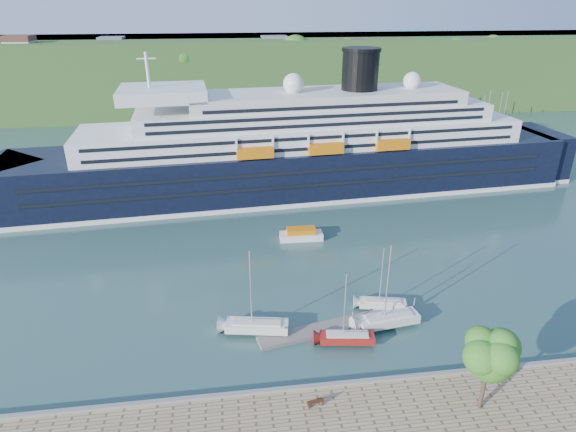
# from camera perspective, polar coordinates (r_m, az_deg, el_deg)

# --- Properties ---
(ground) EXTENTS (400.00, 400.00, 0.00)m
(ground) POSITION_cam_1_polar(r_m,az_deg,el_deg) (51.91, 4.90, -20.06)
(ground) COLOR #294948
(ground) RESTS_ON ground
(far_hillside) EXTENTS (400.00, 50.00, 24.00)m
(far_hillside) POSITION_cam_1_polar(r_m,az_deg,el_deg) (182.89, -4.99, 16.62)
(far_hillside) COLOR #335020
(far_hillside) RESTS_ON ground
(quay_coping) EXTENTS (220.00, 0.50, 0.30)m
(quay_coping) POSITION_cam_1_polar(r_m,az_deg,el_deg) (50.97, 4.99, -19.29)
(quay_coping) COLOR slate
(quay_coping) RESTS_ON promenade
(cruise_ship) EXTENTS (125.77, 27.22, 28.02)m
(cruise_ship) POSITION_cam_1_polar(r_m,az_deg,el_deg) (95.37, 0.63, 10.84)
(cruise_ship) COLOR black
(cruise_ship) RESTS_ON ground
(park_bench) EXTENTS (1.70, 0.93, 1.04)m
(park_bench) POSITION_cam_1_polar(r_m,az_deg,el_deg) (48.81, 3.23, -21.06)
(park_bench) COLOR #462314
(park_bench) RESTS_ON promenade
(promenade_tree) EXTENTS (5.75, 5.75, 9.52)m
(promenade_tree) POSITION_cam_1_polar(r_m,az_deg,el_deg) (49.14, 22.58, -16.25)
(promenade_tree) COLOR #27641A
(promenade_tree) RESTS_ON promenade
(floating_pontoon) EXTENTS (19.59, 6.38, 0.43)m
(floating_pontoon) POSITION_cam_1_polar(r_m,az_deg,el_deg) (59.83, 5.75, -12.84)
(floating_pontoon) COLOR slate
(floating_pontoon) RESTS_ON ground
(sailboat_white_near) EXTENTS (8.44, 3.72, 10.54)m
(sailboat_white_near) POSITION_cam_1_polar(r_m,az_deg,el_deg) (55.82, -3.82, -9.43)
(sailboat_white_near) COLOR silver
(sailboat_white_near) RESTS_ON ground
(sailboat_red) EXTENTS (7.07, 2.86, 8.87)m
(sailboat_red) POSITION_cam_1_polar(r_m,az_deg,el_deg) (54.98, 7.21, -11.24)
(sailboat_red) COLOR maroon
(sailboat_red) RESTS_ON ground
(sailboat_white_far) EXTENTS (8.50, 3.39, 10.67)m
(sailboat_white_far) POSITION_cam_1_polar(r_m,az_deg,el_deg) (57.95, 12.16, -8.52)
(sailboat_white_far) COLOR silver
(sailboat_white_far) RESTS_ON ground
(tender_launch) EXTENTS (7.20, 2.69, 1.97)m
(tender_launch) POSITION_cam_1_polar(r_m,az_deg,el_deg) (79.19, 1.58, -2.12)
(tender_launch) COLOR orange
(tender_launch) RESTS_ON ground
(sailboat_extra) EXTENTS (6.74, 3.12, 8.41)m
(sailboat_extra) POSITION_cam_1_polar(r_m,az_deg,el_deg) (61.59, 11.39, -7.56)
(sailboat_extra) COLOR silver
(sailboat_extra) RESTS_ON ground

